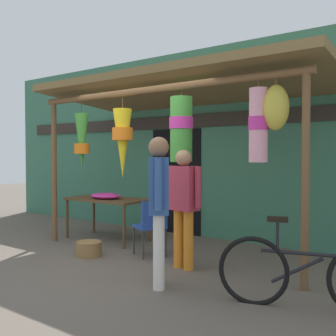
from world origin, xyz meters
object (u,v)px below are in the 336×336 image
display_table (107,202)px  folding_chair (152,223)px  wicker_basket_by_table (89,249)px  customer_foreground (159,198)px  vendor_in_orange (183,199)px  flower_heap_on_table (106,196)px  parked_bicycle (307,275)px

display_table → folding_chair: 1.46m
wicker_basket_by_table → folding_chair: bearing=32.8°
folding_chair → customer_foreground: bearing=-48.3°
vendor_in_orange → display_table: bearing=161.6°
folding_chair → customer_foreground: 1.43m
flower_heap_on_table → folding_chair: bearing=-16.4°
folding_chair → parked_bicycle: parked_bicycle is taller
flower_heap_on_table → vendor_in_orange: vendor_in_orange is taller
flower_heap_on_table → folding_chair: (1.34, -0.40, -0.29)m
parked_bicycle → customer_foreground: customer_foreground is taller
folding_chair → wicker_basket_by_table: size_ratio=2.25×
flower_heap_on_table → wicker_basket_by_table: bearing=-58.7°
flower_heap_on_table → vendor_in_orange: (2.05, -0.62, 0.13)m
display_table → folding_chair: folding_chair is taller
wicker_basket_by_table → vendor_in_orange: size_ratio=0.24×
flower_heap_on_table → folding_chair: same height
parked_bicycle → vendor_in_orange: 1.91m
flower_heap_on_table → folding_chair: size_ratio=0.71×
wicker_basket_by_table → parked_bicycle: parked_bicycle is taller
display_table → flower_heap_on_table: 0.15m
folding_chair → parked_bicycle: (2.46, -0.69, -0.16)m
customer_foreground → flower_heap_on_table: bearing=148.0°
flower_heap_on_table → folding_chair: 1.43m
flower_heap_on_table → wicker_basket_by_table: flower_heap_on_table is taller
wicker_basket_by_table → parked_bicycle: bearing=-3.2°
display_table → customer_foreground: (2.26, -1.47, 0.34)m
display_table → parked_bicycle: size_ratio=0.88×
parked_bicycle → customer_foreground: 1.74m
folding_chair → display_table: bearing=161.0°
folding_chair → wicker_basket_by_table: folding_chair is taller
folding_chair → wicker_basket_by_table: (-0.79, -0.51, -0.40)m
folding_chair → vendor_in_orange: 0.85m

